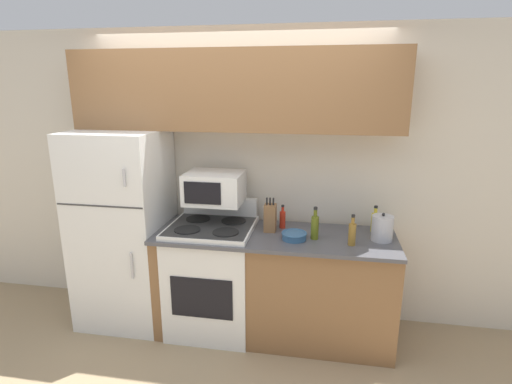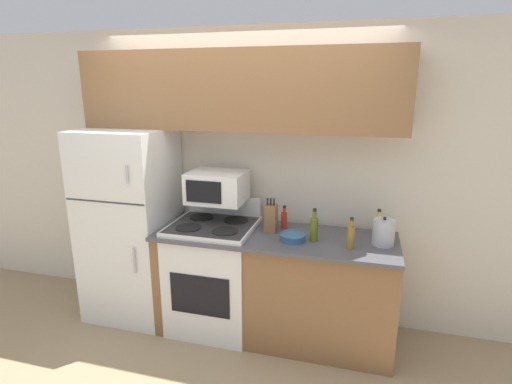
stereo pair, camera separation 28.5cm
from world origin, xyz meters
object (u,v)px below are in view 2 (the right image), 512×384
(bottle_hot_sauce, at_px, (284,220))
(bottle_cooking_spray, at_px, (378,225))
(refrigerator, at_px, (131,224))
(bottle_olive_oil, at_px, (314,228))
(stove, at_px, (214,274))
(bowl, at_px, (293,237))
(bottle_vinegar, at_px, (351,236))
(microwave, at_px, (217,187))
(knife_block, at_px, (271,218))
(kettle, at_px, (384,232))

(bottle_hot_sauce, bearing_deg, bottle_cooking_spray, 3.02)
(bottle_hot_sauce, bearing_deg, refrigerator, -174.85)
(bottle_cooking_spray, bearing_deg, bottle_olive_oil, -152.61)
(stove, height_order, bottle_hot_sauce, same)
(bowl, height_order, bottle_vinegar, bottle_vinegar)
(microwave, xyz_separation_m, bowl, (0.69, -0.21, -0.30))
(bottle_hot_sauce, bearing_deg, bottle_olive_oil, -37.14)
(stove, xyz_separation_m, bottle_olive_oil, (0.85, -0.05, 0.52))
(stove, relative_size, knife_block, 3.84)
(microwave, relative_size, bottle_vinegar, 1.97)
(stove, height_order, kettle, kettle)
(bottle_hot_sauce, xyz_separation_m, kettle, (0.79, -0.15, 0.02))
(bottle_cooking_spray, bearing_deg, bottle_hot_sauce, -176.98)
(bottle_hot_sauce, bearing_deg, stove, -164.69)
(knife_block, xyz_separation_m, kettle, (0.88, -0.05, -0.02))
(microwave, xyz_separation_m, knife_block, (0.48, -0.06, -0.22))
(kettle, bearing_deg, refrigerator, 179.39)
(refrigerator, height_order, microwave, refrigerator)
(microwave, bearing_deg, bottle_vinegar, -12.38)
(bottle_cooking_spray, bearing_deg, microwave, -176.58)
(refrigerator, xyz_separation_m, bottle_olive_oil, (1.66, -0.08, 0.15))
(bottle_vinegar, xyz_separation_m, bottle_hot_sauce, (-0.55, 0.29, -0.02))
(bottle_vinegar, distance_m, bottle_cooking_spray, 0.38)
(bottle_vinegar, bearing_deg, bottle_cooking_spray, 58.65)
(stove, xyz_separation_m, microwave, (0.00, 0.12, 0.75))
(bottle_vinegar, xyz_separation_m, bottle_olive_oil, (-0.28, 0.08, 0.01))
(microwave, bearing_deg, knife_block, -6.92)
(bottle_vinegar, relative_size, bottle_olive_oil, 0.92)
(refrigerator, distance_m, microwave, 0.90)
(microwave, height_order, bottle_vinegar, microwave)
(refrigerator, relative_size, stove, 1.55)
(microwave, bearing_deg, bottle_olive_oil, -11.24)
(refrigerator, relative_size, bottle_hot_sauce, 8.56)
(knife_block, relative_size, bottle_vinegar, 1.20)
(microwave, relative_size, bottle_olive_oil, 1.82)
(bottle_vinegar, height_order, bottle_cooking_spray, bottle_vinegar)
(bottle_vinegar, bearing_deg, knife_block, 163.69)
(stove, height_order, microwave, microwave)
(stove, distance_m, bottle_vinegar, 1.25)
(refrigerator, relative_size, microwave, 3.62)
(knife_block, height_order, bottle_vinegar, knife_block)
(bottle_vinegar, distance_m, bottle_hot_sauce, 0.63)
(bottle_hot_sauce, height_order, bottle_olive_oil, bottle_olive_oil)
(bowl, relative_size, kettle, 0.91)
(stove, relative_size, microwave, 2.34)
(refrigerator, bearing_deg, kettle, -0.61)
(bowl, xyz_separation_m, bottle_olive_oil, (0.16, 0.04, 0.07))
(bottle_cooking_spray, distance_m, kettle, 0.19)
(bowl, xyz_separation_m, bottle_hot_sauce, (-0.12, 0.25, 0.05))
(refrigerator, xyz_separation_m, microwave, (0.81, 0.09, 0.38))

